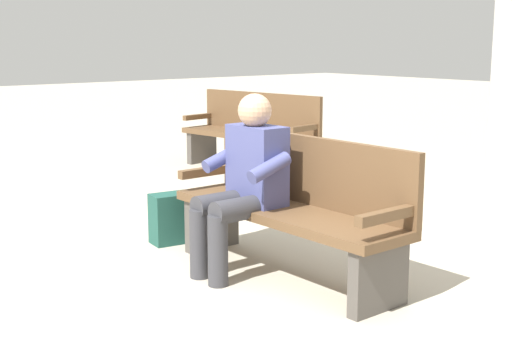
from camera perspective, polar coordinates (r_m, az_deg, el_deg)
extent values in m
plane|color=#B7AD99|center=(4.70, 2.29, -8.39)|extent=(40.00, 40.00, 0.00)
cube|color=brown|center=(4.59, 2.33, -3.42)|extent=(1.80, 0.50, 0.06)
cube|color=brown|center=(4.67, 4.32, 0.02)|extent=(1.80, 0.07, 0.45)
cube|color=brown|center=(3.98, 10.54, -3.55)|extent=(0.06, 0.48, 0.06)
cube|color=brown|center=(5.20, -3.91, -0.07)|extent=(0.06, 0.48, 0.06)
cube|color=#4C4742|center=(4.11, 9.83, -8.50)|extent=(0.08, 0.43, 0.39)
cube|color=#4C4742|center=(5.25, -3.54, -4.18)|extent=(0.08, 0.43, 0.39)
cube|color=#474C84|center=(4.66, 0.09, 0.45)|extent=(0.40, 0.22, 0.52)
sphere|color=tan|center=(4.60, -0.10, 4.84)|extent=(0.22, 0.22, 0.22)
cylinder|color=#38383D|center=(4.50, -1.17, -3.09)|extent=(0.15, 0.42, 0.15)
cylinder|color=#38383D|center=(4.66, -2.69, -2.64)|extent=(0.15, 0.42, 0.15)
cylinder|color=#38383D|center=(4.45, -3.07, -6.45)|extent=(0.13, 0.13, 0.45)
cylinder|color=#38383D|center=(4.61, -4.56, -5.88)|extent=(0.13, 0.13, 0.45)
cylinder|color=#474C84|center=(4.41, 1.07, 0.22)|extent=(0.09, 0.31, 0.18)
cylinder|color=#474C84|center=(4.78, -2.67, 1.01)|extent=(0.09, 0.31, 0.18)
cube|color=#1E4C42|center=(5.42, -6.76, -3.82)|extent=(0.23, 0.33, 0.38)
cube|color=#23574C|center=(5.53, -7.24, -4.14)|extent=(0.07, 0.22, 0.17)
cube|color=brown|center=(8.31, -0.62, 2.89)|extent=(1.85, 0.74, 0.06)
cube|color=brown|center=(8.44, 0.38, 4.74)|extent=(1.79, 0.31, 0.45)
cube|color=brown|center=(7.74, 3.97, 3.41)|extent=(0.13, 0.48, 0.06)
cube|color=brown|center=(8.90, -4.62, 4.33)|extent=(0.13, 0.48, 0.06)
cube|color=#4C4742|center=(7.83, 3.65, 0.72)|extent=(0.14, 0.44, 0.39)
cube|color=#4C4742|center=(8.91, -4.36, 1.91)|extent=(0.14, 0.44, 0.39)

